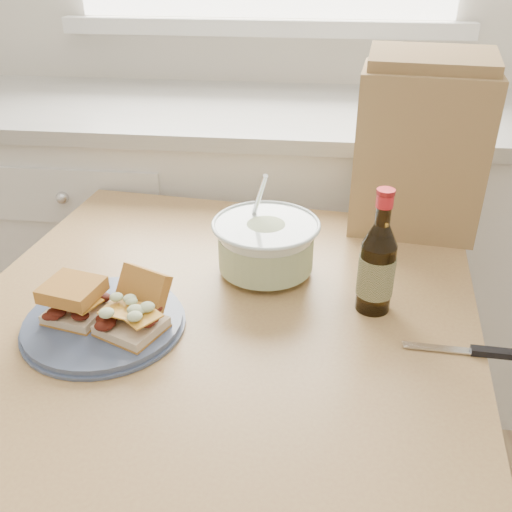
# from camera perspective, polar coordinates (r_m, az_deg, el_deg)

# --- Properties ---
(cabinet_run) EXTENTS (2.50, 0.64, 0.94)m
(cabinet_run) POSITION_cam_1_polar(r_m,az_deg,el_deg) (1.94, -0.15, 1.39)
(cabinet_run) COLOR silver
(cabinet_run) RESTS_ON ground
(dining_table) EXTENTS (1.03, 1.03, 0.78)m
(dining_table) POSITION_cam_1_polar(r_m,az_deg,el_deg) (1.13, -3.58, -10.02)
(dining_table) COLOR tan
(dining_table) RESTS_ON ground
(plate) EXTENTS (0.28, 0.28, 0.02)m
(plate) POSITION_cam_1_polar(r_m,az_deg,el_deg) (1.05, -14.97, -6.46)
(plate) COLOR #475473
(plate) RESTS_ON dining_table
(sandwich_left) EXTENTS (0.11, 0.10, 0.07)m
(sandwich_left) POSITION_cam_1_polar(r_m,az_deg,el_deg) (1.04, -17.72, -4.24)
(sandwich_left) COLOR #CAB48E
(sandwich_left) RESTS_ON plate
(sandwich_right) EXTENTS (0.13, 0.17, 0.08)m
(sandwich_right) POSITION_cam_1_polar(r_m,az_deg,el_deg) (1.00, -12.04, -5.34)
(sandwich_right) COLOR #CAB48E
(sandwich_right) RESTS_ON plate
(coleslaw_bowl) EXTENTS (0.22, 0.22, 0.21)m
(coleslaw_bowl) POSITION_cam_1_polar(r_m,az_deg,el_deg) (1.15, 0.98, 0.83)
(coleslaw_bowl) COLOR silver
(coleslaw_bowl) RESTS_ON dining_table
(beer_bottle) EXTENTS (0.07, 0.07, 0.24)m
(beer_bottle) POSITION_cam_1_polar(r_m,az_deg,el_deg) (1.04, 11.99, -1.01)
(beer_bottle) COLOR black
(beer_bottle) RESTS_ON dining_table
(knife) EXTENTS (0.18, 0.03, 0.01)m
(knife) POSITION_cam_1_polar(r_m,az_deg,el_deg) (1.02, 21.40, -8.87)
(knife) COLOR silver
(knife) RESTS_ON dining_table
(paper_bag) EXTENTS (0.30, 0.21, 0.36)m
(paper_bag) POSITION_cam_1_polar(r_m,az_deg,el_deg) (1.34, 16.00, 9.89)
(paper_bag) COLOR #AA8252
(paper_bag) RESTS_ON dining_table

